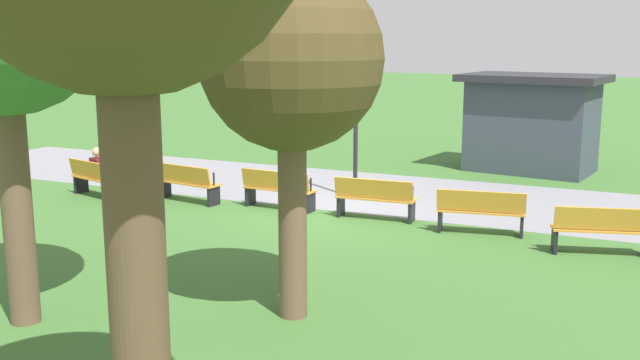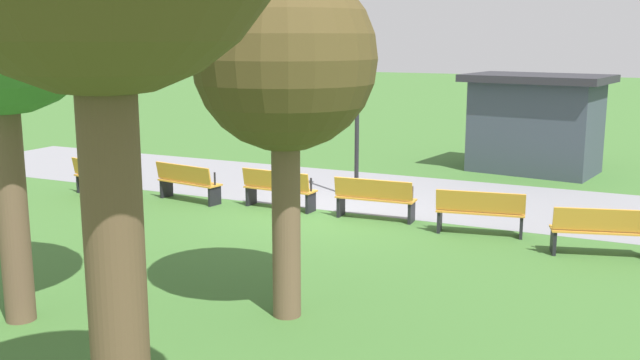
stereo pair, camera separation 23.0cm
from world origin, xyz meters
name	(u,v)px [view 1 (the left image)]	position (x,y,z in m)	size (l,w,h in m)	color
ground_plane	(327,213)	(0.00, 0.00, 0.00)	(120.00, 120.00, 0.00)	#3D6B2D
path_paving	(369,191)	(0.00, 2.55, 0.00)	(25.61, 4.61, 0.01)	gray
bench_0	(96,178)	(-5.62, -0.83, 0.47)	(1.74, 0.90, 0.89)	orange
bench_1	(186,182)	(-3.40, -0.34, 0.47)	(1.72, 0.74, 0.89)	orange
bench_2	(278,189)	(-1.14, -0.10, 0.47)	(1.69, 0.56, 0.89)	orange
bench_3	(375,198)	(1.14, -0.10, 0.47)	(1.69, 0.56, 0.89)	orange
bench_4	(481,211)	(3.40, -0.34, 0.47)	(1.72, 0.74, 0.89)	orange
bench_5	(602,229)	(5.62, -0.83, 0.47)	(1.74, 0.90, 0.89)	orange
person_seated	(101,170)	(-5.59, -0.69, 0.64)	(0.43, 0.58, 1.20)	maroon
tree_0	(291,63)	(1.98, -5.58, 3.43)	(2.41, 2.41, 4.69)	brown
tree_1	(1,9)	(-1.19, -7.27, 4.10)	(2.77, 2.77, 5.54)	brown
lamp_post	(356,84)	(0.00, 1.64, 2.68)	(0.32, 0.32, 3.83)	black
kiosk	(532,122)	(3.18, 7.04, 1.40)	(4.13, 3.11, 2.73)	#38424C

